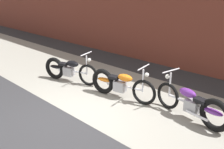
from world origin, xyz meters
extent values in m
plane|color=#2D2D30|center=(0.00, 0.00, 0.00)|extent=(80.00, 80.00, 0.00)
cube|color=gray|center=(0.00, 1.75, 0.00)|extent=(36.00, 3.50, 0.01)
torus|color=black|center=(-1.31, 1.55, 0.34)|extent=(0.67, 0.28, 0.68)
torus|color=black|center=(-2.55, 1.17, 0.36)|extent=(0.74, 0.34, 0.73)
cylinder|color=silver|center=(-1.93, 1.36, 0.38)|extent=(1.20, 0.42, 0.06)
cube|color=#99999E|center=(-2.01, 1.33, 0.34)|extent=(0.37, 0.30, 0.28)
ellipsoid|color=black|center=(-1.86, 1.38, 0.62)|extent=(0.48, 0.31, 0.20)
ellipsoid|color=black|center=(-2.51, 1.18, 0.42)|extent=(0.47, 0.30, 0.10)
cube|color=black|center=(-2.20, 1.27, 0.56)|extent=(0.33, 0.27, 0.08)
cylinder|color=silver|center=(-1.35, 1.54, 0.65)|extent=(0.05, 0.05, 0.62)
cylinder|color=silver|center=(-1.35, 1.54, 1.01)|extent=(0.20, 0.56, 0.03)
sphere|color=white|center=(-1.25, 1.56, 0.83)|extent=(0.11, 0.11, 0.11)
cylinder|color=silver|center=(-2.28, 1.41, 0.26)|extent=(0.54, 0.22, 0.06)
torus|color=black|center=(0.73, 1.68, 0.34)|extent=(0.68, 0.20, 0.68)
torus|color=black|center=(-0.55, 1.45, 0.36)|extent=(0.74, 0.26, 0.73)
cylinder|color=silver|center=(0.09, 1.56, 0.38)|extent=(1.23, 0.28, 0.06)
cube|color=#99999E|center=(0.01, 1.55, 0.34)|extent=(0.35, 0.27, 0.28)
ellipsoid|color=orange|center=(0.17, 1.58, 0.62)|extent=(0.47, 0.27, 0.20)
ellipsoid|color=orange|center=(-0.50, 1.46, 0.42)|extent=(0.47, 0.26, 0.10)
cube|color=black|center=(-0.18, 1.51, 0.56)|extent=(0.31, 0.25, 0.08)
cylinder|color=silver|center=(0.69, 1.67, 0.65)|extent=(0.05, 0.05, 0.62)
cylinder|color=silver|center=(0.69, 1.67, 1.01)|extent=(0.14, 0.58, 0.03)
sphere|color=white|center=(0.79, 1.69, 0.83)|extent=(0.11, 0.11, 0.11)
cylinder|color=silver|center=(-0.25, 1.65, 0.26)|extent=(0.55, 0.16, 0.06)
torus|color=black|center=(1.29, 1.93, 0.34)|extent=(0.68, 0.19, 0.68)
torus|color=black|center=(2.57, 1.71, 0.36)|extent=(0.74, 0.25, 0.73)
cylinder|color=silver|center=(1.93, 1.82, 0.38)|extent=(1.23, 0.26, 0.06)
cube|color=#99999E|center=(2.01, 1.81, 0.34)|extent=(0.35, 0.27, 0.28)
ellipsoid|color=#6B2D93|center=(1.85, 1.83, 0.62)|extent=(0.47, 0.26, 0.20)
ellipsoid|color=#6B2D93|center=(2.52, 1.72, 0.42)|extent=(0.46, 0.25, 0.10)
cube|color=black|center=(2.21, 1.77, 0.56)|extent=(0.31, 0.24, 0.08)
cylinder|color=silver|center=(1.33, 1.92, 0.65)|extent=(0.05, 0.05, 0.62)
cylinder|color=silver|center=(1.33, 1.92, 1.01)|extent=(0.13, 0.58, 0.03)
sphere|color=white|center=(1.23, 1.94, 0.83)|extent=(0.11, 0.11, 0.11)
cylinder|color=silver|center=(2.22, 1.62, 0.26)|extent=(0.55, 0.15, 0.06)
camera|label=1|loc=(4.29, -3.13, 2.91)|focal=40.24mm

